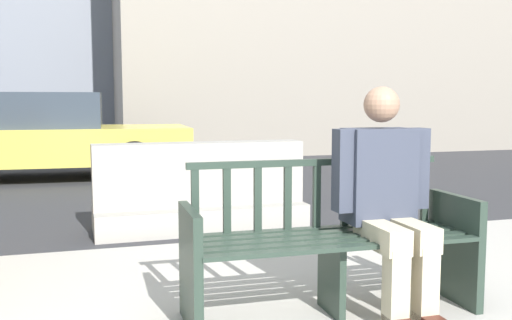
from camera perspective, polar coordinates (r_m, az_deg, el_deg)
street_asphalt at (r=10.93m, az=-13.48°, el=-0.72°), size 120.00×12.00×0.01m
street_bench at (r=3.36m, az=7.41°, el=-8.48°), size 1.70×0.56×0.88m
seated_person at (r=3.40m, az=12.90°, el=-3.39°), size 0.58×0.73×1.31m
jersey_barrier_centre at (r=5.51m, az=-5.58°, el=-3.43°), size 2.01×0.72×0.84m
car_taxi_near at (r=9.68m, az=-21.23°, el=2.26°), size 4.76×2.11×1.36m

